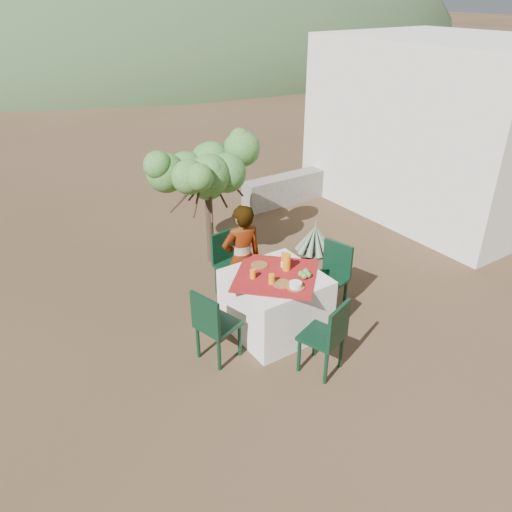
{
  "coord_description": "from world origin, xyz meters",
  "views": [
    {
      "loc": [
        -2.31,
        -3.86,
        3.71
      ],
      "look_at": [
        0.64,
        0.58,
        0.84
      ],
      "focal_mm": 35.0,
      "sensor_mm": 36.0,
      "label": 1
    }
  ],
  "objects_px": {
    "agave": "(315,239)",
    "juice_pitcher": "(287,262)",
    "chair_far": "(229,260)",
    "chair_left": "(213,323)",
    "guesthouse": "(446,126)",
    "table": "(275,303)",
    "chair_right": "(332,274)",
    "shrub_tree": "(209,176)",
    "chair_near": "(328,335)",
    "person": "(242,259)"
  },
  "relations": [
    {
      "from": "chair_far",
      "to": "agave",
      "type": "height_order",
      "value": "chair_far"
    },
    {
      "from": "table",
      "to": "chair_near",
      "type": "relative_size",
      "value": 1.46
    },
    {
      "from": "chair_near",
      "to": "shrub_tree",
      "type": "relative_size",
      "value": 0.52
    },
    {
      "from": "agave",
      "to": "juice_pitcher",
      "type": "xyz_separation_m",
      "value": [
        -1.53,
        -1.27,
        0.65
      ]
    },
    {
      "from": "chair_near",
      "to": "chair_left",
      "type": "distance_m",
      "value": 1.24
    },
    {
      "from": "chair_far",
      "to": "chair_right",
      "type": "distance_m",
      "value": 1.38
    },
    {
      "from": "person",
      "to": "chair_near",
      "type": "bearing_deg",
      "value": 100.33
    },
    {
      "from": "chair_left",
      "to": "chair_right",
      "type": "distance_m",
      "value": 1.78
    },
    {
      "from": "table",
      "to": "juice_pitcher",
      "type": "distance_m",
      "value": 0.52
    },
    {
      "from": "juice_pitcher",
      "to": "chair_left",
      "type": "bearing_deg",
      "value": -173.07
    },
    {
      "from": "person",
      "to": "table",
      "type": "bearing_deg",
      "value": 104.15
    },
    {
      "from": "chair_right",
      "to": "juice_pitcher",
      "type": "relative_size",
      "value": 4.33
    },
    {
      "from": "juice_pitcher",
      "to": "agave",
      "type": "bearing_deg",
      "value": 39.81
    },
    {
      "from": "chair_left",
      "to": "juice_pitcher",
      "type": "height_order",
      "value": "juice_pitcher"
    },
    {
      "from": "chair_right",
      "to": "shrub_tree",
      "type": "relative_size",
      "value": 0.53
    },
    {
      "from": "agave",
      "to": "chair_right",
      "type": "bearing_deg",
      "value": -122.19
    },
    {
      "from": "chair_far",
      "to": "chair_left",
      "type": "distance_m",
      "value": 1.45
    },
    {
      "from": "table",
      "to": "chair_near",
      "type": "xyz_separation_m",
      "value": [
        0.01,
        -0.94,
        0.11
      ]
    },
    {
      "from": "table",
      "to": "agave",
      "type": "height_order",
      "value": "table"
    },
    {
      "from": "person",
      "to": "guesthouse",
      "type": "xyz_separation_m",
      "value": [
        5.02,
        1.0,
        0.78
      ]
    },
    {
      "from": "chair_right",
      "to": "guesthouse",
      "type": "xyz_separation_m",
      "value": [
        4.08,
        1.64,
        1.0
      ]
    },
    {
      "from": "chair_near",
      "to": "juice_pitcher",
      "type": "xyz_separation_m",
      "value": [
        0.17,
        0.98,
        0.37
      ]
    },
    {
      "from": "agave",
      "to": "juice_pitcher",
      "type": "height_order",
      "value": "juice_pitcher"
    },
    {
      "from": "chair_far",
      "to": "agave",
      "type": "relative_size",
      "value": 1.34
    },
    {
      "from": "chair_left",
      "to": "guesthouse",
      "type": "distance_m",
      "value": 6.18
    },
    {
      "from": "chair_left",
      "to": "guesthouse",
      "type": "xyz_separation_m",
      "value": [
        5.85,
        1.72,
        1.01
      ]
    },
    {
      "from": "agave",
      "to": "guesthouse",
      "type": "xyz_separation_m",
      "value": [
        3.25,
        0.32,
        1.28
      ]
    },
    {
      "from": "chair_near",
      "to": "chair_right",
      "type": "distance_m",
      "value": 1.27
    },
    {
      "from": "chair_right",
      "to": "shrub_tree",
      "type": "xyz_separation_m",
      "value": [
        -0.62,
        2.02,
        0.84
      ]
    },
    {
      "from": "person",
      "to": "agave",
      "type": "relative_size",
      "value": 2.2
    },
    {
      "from": "chair_far",
      "to": "chair_left",
      "type": "height_order",
      "value": "chair_left"
    },
    {
      "from": "chair_far",
      "to": "juice_pitcher",
      "type": "relative_size",
      "value": 4.18
    },
    {
      "from": "table",
      "to": "shrub_tree",
      "type": "bearing_deg",
      "value": 82.9
    },
    {
      "from": "table",
      "to": "juice_pitcher",
      "type": "relative_size",
      "value": 6.22
    },
    {
      "from": "table",
      "to": "agave",
      "type": "relative_size",
      "value": 1.99
    },
    {
      "from": "guesthouse",
      "to": "juice_pitcher",
      "type": "bearing_deg",
      "value": -161.59
    },
    {
      "from": "chair_far",
      "to": "guesthouse",
      "type": "bearing_deg",
      "value": -3.01
    },
    {
      "from": "person",
      "to": "juice_pitcher",
      "type": "relative_size",
      "value": 6.89
    },
    {
      "from": "guesthouse",
      "to": "chair_far",
      "type": "bearing_deg",
      "value": -173.4
    },
    {
      "from": "table",
      "to": "juice_pitcher",
      "type": "height_order",
      "value": "juice_pitcher"
    },
    {
      "from": "chair_far",
      "to": "shrub_tree",
      "type": "bearing_deg",
      "value": 64.97
    },
    {
      "from": "shrub_tree",
      "to": "chair_near",
      "type": "bearing_deg",
      "value": -94.73
    },
    {
      "from": "chair_right",
      "to": "agave",
      "type": "xyz_separation_m",
      "value": [
        0.83,
        1.32,
        -0.28
      ]
    },
    {
      "from": "shrub_tree",
      "to": "juice_pitcher",
      "type": "xyz_separation_m",
      "value": [
        -0.07,
        -1.98,
        -0.48
      ]
    },
    {
      "from": "table",
      "to": "chair_left",
      "type": "distance_m",
      "value": 0.91
    },
    {
      "from": "shrub_tree",
      "to": "guesthouse",
      "type": "xyz_separation_m",
      "value": [
        4.7,
        -0.39,
        0.15
      ]
    },
    {
      "from": "chair_near",
      "to": "chair_left",
      "type": "relative_size",
      "value": 1.0
    },
    {
      "from": "agave",
      "to": "table",
      "type": "bearing_deg",
      "value": -142.5
    },
    {
      "from": "person",
      "to": "juice_pitcher",
      "type": "bearing_deg",
      "value": 120.53
    },
    {
      "from": "chair_right",
      "to": "shrub_tree",
      "type": "bearing_deg",
      "value": -177.9
    }
  ]
}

